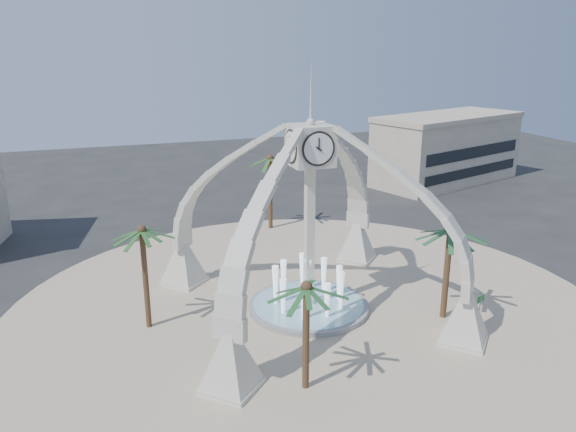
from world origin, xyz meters
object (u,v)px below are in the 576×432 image
object	(u,v)px
clock_tower	(310,217)
fountain	(308,305)
palm_north	(270,159)
palm_south	(306,288)
street_sign	(480,303)
palm_west	(142,232)
palm_east	(450,231)

from	to	relation	value
clock_tower	fountain	xyz separation A→B (m)	(0.00, 0.00, -6.20)
palm_north	palm_south	xyz separation A→B (m)	(-6.45, -25.57, -1.17)
fountain	street_sign	xyz separation A→B (m)	(9.08, -5.88, 1.35)
palm_west	palm_south	world-z (taller)	palm_west
palm_west	palm_north	bearing A→B (deg)	50.69
fountain	palm_east	bearing A→B (deg)	-27.41
fountain	palm_west	bearing A→B (deg)	174.10
palm_south	palm_west	bearing A→B (deg)	126.16
palm_north	palm_west	bearing A→B (deg)	-129.31
street_sign	palm_east	bearing A→B (deg)	108.32
street_sign	palm_west	bearing A→B (deg)	143.27
palm_north	palm_south	distance (m)	26.40
clock_tower	palm_south	xyz separation A→B (m)	(-3.47, -8.29, -0.91)
palm_north	street_sign	xyz separation A→B (m)	(6.11, -23.16, -5.11)
palm_south	street_sign	bearing A→B (deg)	10.88
palm_west	palm_south	size ratio (longest dim) A/B	1.12
palm_south	fountain	bearing A→B (deg)	67.26
clock_tower	palm_south	distance (m)	9.03
palm_north	palm_south	size ratio (longest dim) A/B	1.20
palm_west	palm_north	xyz separation A→B (m)	(13.28, 16.22, 0.44)
palm_east	clock_tower	bearing A→B (deg)	152.59
fountain	street_sign	bearing A→B (deg)	-32.91
fountain	palm_north	xyz separation A→B (m)	(2.97, 17.28, 6.47)
palm_south	street_sign	world-z (taller)	palm_south
clock_tower	palm_north	world-z (taller)	clock_tower
street_sign	clock_tower	bearing A→B (deg)	130.06
fountain	palm_north	world-z (taller)	palm_north
fountain	palm_south	size ratio (longest dim) A/B	1.25
clock_tower	street_sign	bearing A→B (deg)	-32.91
fountain	palm_east	distance (m)	10.41
clock_tower	fountain	world-z (taller)	clock_tower
clock_tower	palm_west	size ratio (longest dim) A/B	2.52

